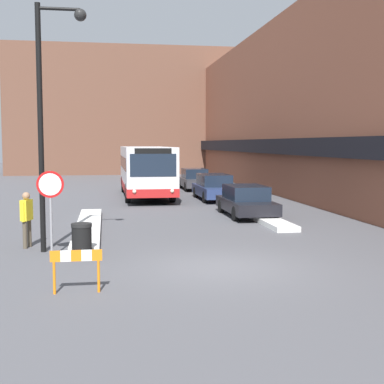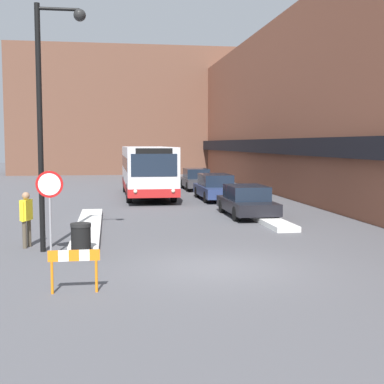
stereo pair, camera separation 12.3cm
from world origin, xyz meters
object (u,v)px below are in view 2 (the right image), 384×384
Objects in this scene: parked_car_middle at (216,187)px; pedestrian at (26,214)px; trash_bin at (81,240)px; construction_barricade at (74,262)px; parked_car_front at (247,201)px; city_bus at (147,169)px; parked_car_back at (196,179)px; stop_sign at (50,194)px; street_lamp at (48,102)px.

parked_car_middle is 15.50m from pedestrian.
trash_bin reaches higher than construction_barricade.
pedestrian is (-8.56, -12.91, 0.30)m from parked_car_middle.
pedestrian is 1.82× the size of trash_bin.
construction_barricade is at bearing -120.94° from parked_car_front.
trash_bin is (-6.84, -7.47, -0.21)m from parked_car_front.
city_bus is 2.17× the size of parked_car_middle.
pedestrian is at bearing 137.91° from trash_bin.
pedestrian is at bearing -123.54° from parked_car_middle.
parked_car_back is at bearing 90.00° from parked_car_middle.
street_lamp is at bearing 94.16° from stop_sign.
parked_car_back is 4.43× the size of trash_bin.
parked_car_back is 26.03m from construction_barricade.
city_bus is at bearing 81.65° from construction_barricade.
parked_car_middle is 4.45× the size of construction_barricade.
pedestrian reaches higher than trash_bin.
street_lamp reaches higher than construction_barricade.
city_bus is 2.52× the size of parked_car_back.
construction_barricade is (0.95, -4.68, -3.74)m from street_lamp.
city_bus is 10.21m from parked_car_front.
street_lamp is at bearing -119.58° from parked_car_middle.
parked_car_front is at bearing -68.40° from city_bus.
pedestrian is at bearing 119.98° from stop_sign.
trash_bin is at bearing -100.38° from city_bus.
parked_car_front is 13.81m from parked_car_back.
city_bus is 16.12m from pedestrian.
parked_car_front is 10.41m from pedestrian.
city_bus is 4.57m from parked_car_middle.
city_bus is 21.02m from construction_barricade.
construction_barricade is (-6.79, -25.13, -0.07)m from parked_car_back.
parked_car_front is 1.82× the size of stop_sign.
construction_barricade is at bearing -77.04° from stop_sign.
city_bus reaches higher than parked_car_front.
parked_car_back is at bearing 90.00° from parked_car_front.
parked_car_back is at bearing 72.19° from trash_bin.
street_lamp is (-4.00, -16.09, 2.76)m from city_bus.
pedestrian is (-8.56, -5.92, 0.35)m from parked_car_front.
parked_car_back is (3.74, 4.36, -0.92)m from city_bus.
trash_bin is at bearing -132.46° from parked_car_front.
pedestrian is (-0.88, 1.53, -0.74)m from stop_sign.
stop_sign is (-7.68, -7.44, 1.10)m from parked_car_front.
stop_sign is at bearing 102.96° from construction_barricade.
street_lamp is (-7.74, -6.64, 3.72)m from parked_car_front.
trash_bin is at bearing -2.01° from stop_sign.
parked_car_front is (3.74, -9.45, -0.97)m from city_bus.
trash_bin is at bearing -107.81° from parked_car_back.
pedestrian reaches higher than parked_car_back.
city_bus is 16.81m from street_lamp.
parked_car_back is (0.00, 13.81, 0.05)m from parked_car_front.
parked_car_back is (0.00, 6.81, 0.00)m from parked_car_middle.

